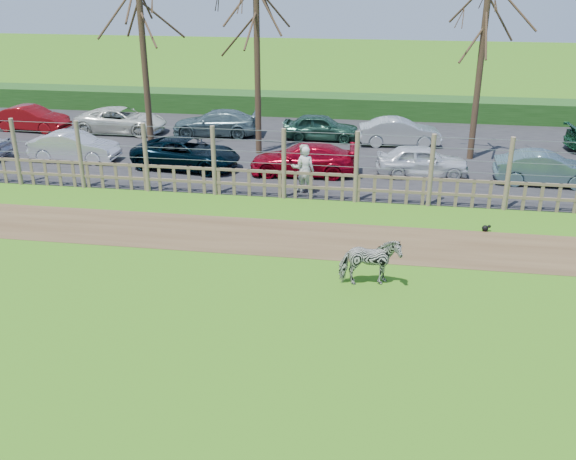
# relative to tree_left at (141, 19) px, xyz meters

# --- Properties ---
(ground) EXTENTS (120.00, 120.00, 0.00)m
(ground) POSITION_rel_tree_left_xyz_m (6.50, -12.50, -5.62)
(ground) COLOR #5BA62A
(ground) RESTS_ON ground
(dirt_strip) EXTENTS (34.00, 2.80, 0.01)m
(dirt_strip) POSITION_rel_tree_left_xyz_m (6.50, -8.00, -5.61)
(dirt_strip) COLOR brown
(dirt_strip) RESTS_ON ground
(asphalt) EXTENTS (44.00, 13.00, 0.04)m
(asphalt) POSITION_rel_tree_left_xyz_m (6.50, 2.00, -5.60)
(asphalt) COLOR #232326
(asphalt) RESTS_ON ground
(hedge) EXTENTS (46.00, 2.00, 1.10)m
(hedge) POSITION_rel_tree_left_xyz_m (6.50, 9.00, -5.07)
(hedge) COLOR #1E4716
(hedge) RESTS_ON ground
(fence) EXTENTS (30.16, 0.16, 2.50)m
(fence) POSITION_rel_tree_left_xyz_m (6.50, -4.50, -4.81)
(fence) COLOR brown
(fence) RESTS_ON ground
(tree_left) EXTENTS (4.80, 4.80, 7.88)m
(tree_left) POSITION_rel_tree_left_xyz_m (0.00, 0.00, 0.00)
(tree_left) COLOR #3D2B1E
(tree_left) RESTS_ON ground
(tree_mid) EXTENTS (4.80, 4.80, 6.83)m
(tree_mid) POSITION_rel_tree_left_xyz_m (4.50, 1.00, -0.75)
(tree_mid) COLOR #3D2B1E
(tree_mid) RESTS_ON ground
(tree_right) EXTENTS (4.80, 4.80, 7.35)m
(tree_right) POSITION_rel_tree_left_xyz_m (13.50, 1.50, -0.37)
(tree_right) COLOR #3D2B1E
(tree_right) RESTS_ON ground
(zebra) EXTENTS (1.64, 1.01, 1.29)m
(zebra) POSITION_rel_tree_left_xyz_m (9.71, -10.70, -4.97)
(zebra) COLOR gray
(zebra) RESTS_ON ground
(visitor_a) EXTENTS (0.72, 0.57, 1.72)m
(visitor_a) POSITION_rel_tree_left_xyz_m (7.19, -3.97, -4.71)
(visitor_a) COLOR silver
(visitor_a) RESTS_ON asphalt
(visitor_b) EXTENTS (0.99, 0.86, 1.72)m
(visitor_b) POSITION_rel_tree_left_xyz_m (7.05, -3.70, -4.71)
(visitor_b) COLOR beige
(visitor_b) RESTS_ON asphalt
(crow) EXTENTS (0.27, 0.20, 0.22)m
(crow) POSITION_rel_tree_left_xyz_m (13.15, -6.54, -5.51)
(crow) COLOR black
(crow) RESTS_ON ground
(car_1) EXTENTS (3.65, 1.29, 1.20)m
(car_1) POSITION_rel_tree_left_xyz_m (-2.83, -1.37, -4.98)
(car_1) COLOR silver
(car_1) RESTS_ON asphalt
(car_2) EXTENTS (4.54, 2.54, 1.20)m
(car_2) POSITION_rel_tree_left_xyz_m (2.08, -1.66, -4.98)
(car_2) COLOR black
(car_2) RESTS_ON asphalt
(car_3) EXTENTS (4.22, 1.90, 1.20)m
(car_3) POSITION_rel_tree_left_xyz_m (6.81, -1.76, -4.98)
(car_3) COLOR maroon
(car_3) RESTS_ON asphalt
(car_4) EXTENTS (3.63, 1.70, 1.20)m
(car_4) POSITION_rel_tree_left_xyz_m (11.37, -1.23, -4.98)
(car_4) COLOR white
(car_4) RESTS_ON asphalt
(car_5) EXTENTS (3.69, 1.41, 1.20)m
(car_5) POSITION_rel_tree_left_xyz_m (15.85, -1.56, -4.98)
(car_5) COLOR slate
(car_5) RESTS_ON asphalt
(car_7) EXTENTS (3.72, 1.51, 1.20)m
(car_7) POSITION_rel_tree_left_xyz_m (-7.32, 3.23, -4.98)
(car_7) COLOR maroon
(car_7) RESTS_ON asphalt
(car_8) EXTENTS (4.35, 2.06, 1.20)m
(car_8) POSITION_rel_tree_left_xyz_m (-2.78, 3.54, -4.98)
(car_8) COLOR silver
(car_8) RESTS_ON asphalt
(car_9) EXTENTS (4.24, 1.95, 1.20)m
(car_9) POSITION_rel_tree_left_xyz_m (1.89, 3.69, -4.98)
(car_9) COLOR #4D676B
(car_9) RESTS_ON asphalt
(car_10) EXTENTS (3.52, 1.42, 1.20)m
(car_10) POSITION_rel_tree_left_xyz_m (6.92, 3.62, -4.98)
(car_10) COLOR #224938
(car_10) RESTS_ON asphalt
(car_11) EXTENTS (3.76, 1.65, 1.20)m
(car_11) POSITION_rel_tree_left_xyz_m (10.55, 3.25, -4.98)
(car_11) COLOR #B3B9B6
(car_11) RESTS_ON asphalt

